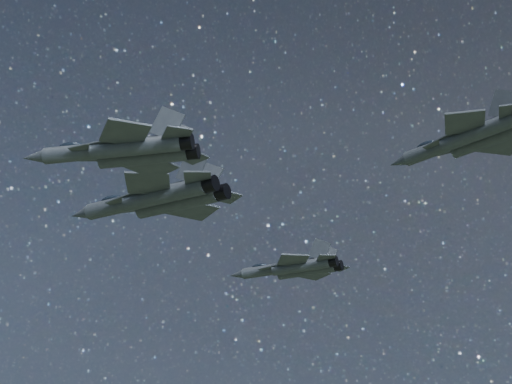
% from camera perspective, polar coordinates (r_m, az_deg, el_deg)
% --- Properties ---
extents(jet_lead, '(20.19, 14.17, 5.10)m').
position_cam_1_polar(jet_lead, '(89.27, -6.50, -0.43)').
color(jet_lead, '#394047').
extents(jet_left, '(15.42, 10.95, 3.92)m').
position_cam_1_polar(jet_left, '(105.52, 2.59, -5.07)').
color(jet_left, '#394047').
extents(jet_right, '(17.35, 11.94, 4.35)m').
position_cam_1_polar(jet_right, '(76.97, -8.70, 2.76)').
color(jet_right, '#394047').
extents(jet_slot, '(16.36, 10.85, 4.17)m').
position_cam_1_polar(jet_slot, '(83.18, 14.24, 3.57)').
color(jet_slot, '#394047').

